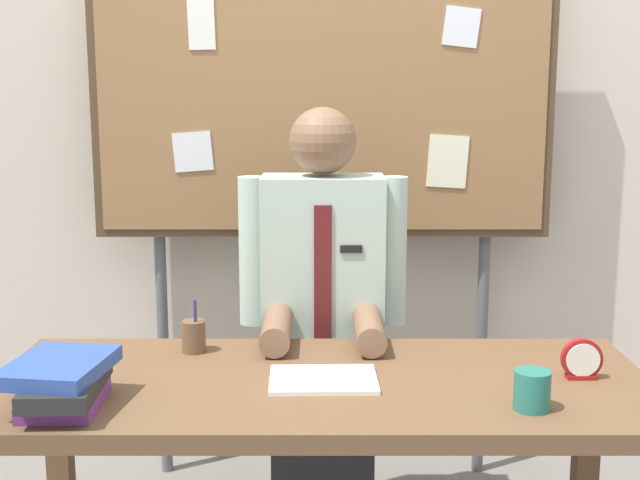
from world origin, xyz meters
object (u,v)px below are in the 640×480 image
at_px(person, 320,341).
at_px(book_stack, 60,382).
at_px(pen_holder, 191,336).
at_px(open_notebook, 322,380).
at_px(bulletin_board, 319,96).
at_px(desk_clock, 578,360).
at_px(coffee_mug, 529,390).
at_px(desk, 320,411).

height_order(person, book_stack, person).
distance_m(book_stack, pen_holder, 0.51).
bearing_deg(person, open_notebook, -89.54).
relative_size(person, open_notebook, 5.11).
distance_m(person, bulletin_board, 0.91).
height_order(person, pen_holder, person).
bearing_deg(book_stack, desk_clock, 8.79).
relative_size(open_notebook, coffee_mug, 2.92).
distance_m(desk, desk_clock, 0.71).
distance_m(desk, book_stack, 0.69).
relative_size(person, book_stack, 4.56).
relative_size(bulletin_board, coffee_mug, 21.03).
bearing_deg(desk_clock, bulletin_board, 125.49).
relative_size(desk, person, 1.21).
xyz_separation_m(desk_clock, pen_holder, (-1.08, 0.23, -0.00)).
xyz_separation_m(desk, book_stack, (-0.64, -0.20, 0.15)).
height_order(desk_clock, coffee_mug, desk_clock).
height_order(desk, desk_clock, desk_clock).
height_order(desk_clock, pen_holder, pen_holder).
height_order(open_notebook, desk_clock, desk_clock).
xyz_separation_m(bulletin_board, book_stack, (-0.64, -1.18, -0.67)).
height_order(bulletin_board, desk_clock, bulletin_board).
relative_size(desk, bulletin_board, 0.86).
height_order(book_stack, desk_clock, book_stack).
xyz_separation_m(book_stack, open_notebook, (0.64, 0.18, -0.06)).
bearing_deg(coffee_mug, book_stack, 179.36).
height_order(desk, pen_holder, pen_holder).
bearing_deg(desk, desk_clock, 0.37).
bearing_deg(pen_holder, bulletin_board, 62.72).
distance_m(open_notebook, desk_clock, 0.69).
relative_size(desk, desk_clock, 15.94).
bearing_deg(book_stack, coffee_mug, -0.64).
xyz_separation_m(person, bulletin_board, (0.00, 0.42, 0.81)).
distance_m(person, open_notebook, 0.58).
xyz_separation_m(book_stack, desk_clock, (1.33, 0.21, -0.01)).
relative_size(desk, open_notebook, 6.18).
relative_size(person, coffee_mug, 14.92).
relative_size(bulletin_board, book_stack, 6.43).
relative_size(open_notebook, pen_holder, 1.79).
bearing_deg(open_notebook, book_stack, -164.21).
distance_m(desk_clock, pen_holder, 1.10).
distance_m(person, book_stack, 1.00).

